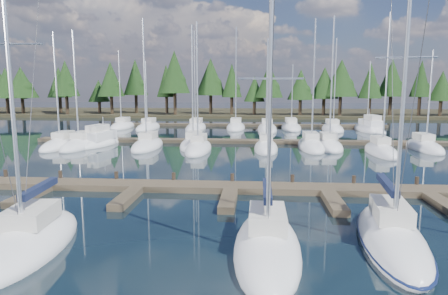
# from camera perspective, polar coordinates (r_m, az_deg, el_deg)

# --- Properties ---
(ground) EXTENTS (260.00, 260.00, 0.00)m
(ground) POSITION_cam_1_polar(r_m,az_deg,el_deg) (37.78, 2.18, -1.48)
(ground) COLOR black
(ground) RESTS_ON ground
(far_shore) EXTENTS (220.00, 30.00, 0.60)m
(far_shore) POSITION_cam_1_polar(r_m,az_deg,el_deg) (97.37, 3.67, 4.95)
(far_shore) COLOR #2D2919
(far_shore) RESTS_ON ground
(main_dock) EXTENTS (44.00, 6.13, 0.90)m
(main_dock) POSITION_cam_1_polar(r_m,az_deg,el_deg) (25.39, 0.98, -6.08)
(main_dock) COLOR #4D4230
(main_dock) RESTS_ON ground
(back_docks) EXTENTS (50.00, 21.80, 0.40)m
(back_docks) POSITION_cam_1_polar(r_m,az_deg,el_deg) (57.12, 3.00, 2.20)
(back_docks) COLOR #4D4230
(back_docks) RESTS_ON ground
(front_sailboat_2) EXTENTS (3.62, 7.87, 15.03)m
(front_sailboat_2) POSITION_cam_1_polar(r_m,az_deg,el_deg) (18.88, -26.16, -12.00)
(front_sailboat_2) COLOR silver
(front_sailboat_2) RESTS_ON ground
(front_sailboat_3) EXTENTS (2.75, 8.31, 12.67)m
(front_sailboat_3) POSITION_cam_1_polar(r_m,az_deg,el_deg) (16.73, 6.18, -13.85)
(front_sailboat_3) COLOR silver
(front_sailboat_3) RESTS_ON ground
(front_sailboat_4) EXTENTS (3.69, 9.28, 14.19)m
(front_sailboat_4) POSITION_cam_1_polar(r_m,az_deg,el_deg) (18.97, 22.78, -11.71)
(front_sailboat_4) COLOR silver
(front_sailboat_4) RESTS_ON ground
(back_sailboat_rows) EXTENTS (42.35, 32.32, 16.45)m
(back_sailboat_rows) POSITION_cam_1_polar(r_m,az_deg,el_deg) (53.09, 2.16, 1.77)
(back_sailboat_rows) COLOR silver
(back_sailboat_rows) RESTS_ON ground
(motor_yacht_left) EXTENTS (3.96, 8.12, 3.87)m
(motor_yacht_left) POSITION_cam_1_polar(r_m,az_deg,el_deg) (48.02, -17.29, 0.85)
(motor_yacht_left) COLOR silver
(motor_yacht_left) RESTS_ON ground
(motor_yacht_right) EXTENTS (3.92, 8.47, 4.07)m
(motor_yacht_right) POSITION_cam_1_polar(r_m,az_deg,el_deg) (63.84, 20.24, 2.59)
(motor_yacht_right) COLOR silver
(motor_yacht_right) RESTS_ON ground
(tree_line) EXTENTS (187.30, 11.26, 13.67)m
(tree_line) POSITION_cam_1_polar(r_m,az_deg,el_deg) (87.65, 0.18, 9.28)
(tree_line) COLOR black
(tree_line) RESTS_ON far_shore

